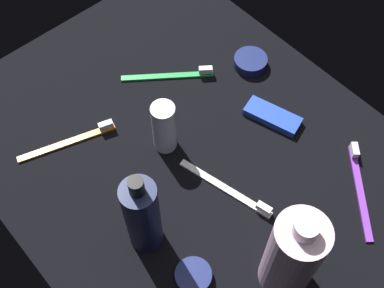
% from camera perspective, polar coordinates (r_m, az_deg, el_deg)
% --- Properties ---
extents(ground_plane, '(0.84, 0.64, 0.01)m').
position_cam_1_polar(ground_plane, '(0.90, 0.00, -1.21)').
color(ground_plane, black).
extents(lotion_bottle, '(0.05, 0.05, 0.19)m').
position_cam_1_polar(lotion_bottle, '(0.75, -5.66, -8.09)').
color(lotion_bottle, '#171E44').
rests_on(lotion_bottle, ground_plane).
extents(bodywash_bottle, '(0.08, 0.08, 0.20)m').
position_cam_1_polar(bodywash_bottle, '(0.73, 11.31, -12.31)').
color(bodywash_bottle, silver).
rests_on(bodywash_bottle, ground_plane).
extents(deodorant_stick, '(0.04, 0.04, 0.11)m').
position_cam_1_polar(deodorant_stick, '(0.86, -3.18, 1.92)').
color(deodorant_stick, silver).
rests_on(deodorant_stick, ground_plane).
extents(toothbrush_green, '(0.12, 0.15, 0.02)m').
position_cam_1_polar(toothbrush_green, '(0.99, -2.17, 7.87)').
color(toothbrush_green, green).
rests_on(toothbrush_green, ground_plane).
extents(toothbrush_white, '(0.18, 0.05, 0.02)m').
position_cam_1_polar(toothbrush_white, '(0.85, 4.41, -5.29)').
color(toothbrush_white, white).
rests_on(toothbrush_white, ground_plane).
extents(toothbrush_purple, '(0.14, 0.13, 0.02)m').
position_cam_1_polar(toothbrush_purple, '(0.90, 18.48, -4.40)').
color(toothbrush_purple, purple).
rests_on(toothbrush_purple, ground_plane).
extents(toothbrush_orange, '(0.07, 0.17, 0.02)m').
position_cam_1_polar(toothbrush_orange, '(0.92, -13.39, 0.49)').
color(toothbrush_orange, orange).
rests_on(toothbrush_orange, ground_plane).
extents(snack_bar_blue, '(0.11, 0.07, 0.01)m').
position_cam_1_polar(snack_bar_blue, '(0.94, 9.12, 3.12)').
color(snack_bar_blue, blue).
rests_on(snack_bar_blue, ground_plane).
extents(cream_tin_left, '(0.06, 0.06, 0.02)m').
position_cam_1_polar(cream_tin_left, '(0.79, 0.15, -14.74)').
color(cream_tin_left, navy).
rests_on(cream_tin_left, ground_plane).
extents(cream_tin_right, '(0.07, 0.07, 0.02)m').
position_cam_1_polar(cream_tin_right, '(1.01, 6.64, 9.26)').
color(cream_tin_right, navy).
rests_on(cream_tin_right, ground_plane).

